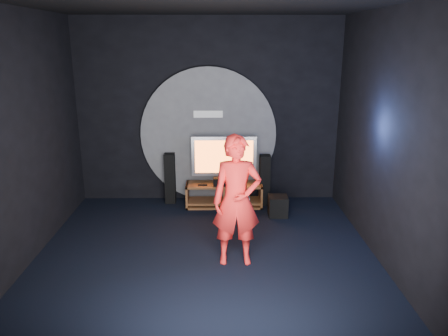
# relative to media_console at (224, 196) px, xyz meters

# --- Properties ---
(floor) EXTENTS (5.00, 5.00, 0.00)m
(floor) POSITION_rel_media_console_xyz_m (-0.30, -2.05, -0.19)
(floor) COLOR black
(floor) RESTS_ON ground
(back_wall) EXTENTS (5.00, 0.04, 3.50)m
(back_wall) POSITION_rel_media_console_xyz_m (-0.30, 0.45, 1.56)
(back_wall) COLOR black
(back_wall) RESTS_ON ground
(front_wall) EXTENTS (5.00, 0.04, 3.50)m
(front_wall) POSITION_rel_media_console_xyz_m (-0.30, -4.55, 1.56)
(front_wall) COLOR black
(front_wall) RESTS_ON ground
(left_wall) EXTENTS (0.04, 5.00, 3.50)m
(left_wall) POSITION_rel_media_console_xyz_m (-2.80, -2.05, 1.56)
(left_wall) COLOR black
(left_wall) RESTS_ON ground
(right_wall) EXTENTS (0.04, 5.00, 3.50)m
(right_wall) POSITION_rel_media_console_xyz_m (2.20, -2.05, 1.56)
(right_wall) COLOR black
(right_wall) RESTS_ON ground
(ceiling) EXTENTS (5.00, 5.00, 0.01)m
(ceiling) POSITION_rel_media_console_xyz_m (-0.30, -2.05, 3.31)
(ceiling) COLOR black
(ceiling) RESTS_ON back_wall
(wall_disc_panel) EXTENTS (2.60, 0.11, 2.60)m
(wall_disc_panel) POSITION_rel_media_console_xyz_m (-0.30, 0.39, 1.11)
(wall_disc_panel) COLOR #515156
(wall_disc_panel) RESTS_ON ground
(media_console) EXTENTS (1.44, 0.45, 0.45)m
(media_console) POSITION_rel_media_console_xyz_m (0.00, 0.00, 0.00)
(media_console) COLOR brown
(media_console) RESTS_ON ground
(tv) EXTENTS (1.22, 0.22, 0.89)m
(tv) POSITION_rel_media_console_xyz_m (-0.01, 0.07, 0.74)
(tv) COLOR #AAA9B0
(tv) RESTS_ON media_console
(center_speaker) EXTENTS (0.40, 0.15, 0.15)m
(center_speaker) POSITION_rel_media_console_xyz_m (-0.01, -0.12, 0.33)
(center_speaker) COLOR black
(center_speaker) RESTS_ON media_console
(remote) EXTENTS (0.18, 0.05, 0.02)m
(remote) POSITION_rel_media_console_xyz_m (-0.41, -0.12, 0.27)
(remote) COLOR black
(remote) RESTS_ON media_console
(tower_speaker_left) EXTENTS (0.20, 0.22, 0.98)m
(tower_speaker_left) POSITION_rel_media_console_xyz_m (-1.05, 0.22, 0.29)
(tower_speaker_left) COLOR black
(tower_speaker_left) RESTS_ON ground
(tower_speaker_right) EXTENTS (0.20, 0.22, 0.98)m
(tower_speaker_right) POSITION_rel_media_console_xyz_m (0.77, 0.09, 0.29)
(tower_speaker_right) COLOR black
(tower_speaker_right) RESTS_ON ground
(subwoofer) EXTENTS (0.34, 0.34, 0.37)m
(subwoofer) POSITION_rel_media_console_xyz_m (0.96, -0.50, -0.01)
(subwoofer) COLOR black
(subwoofer) RESTS_ON ground
(player) EXTENTS (0.69, 0.46, 1.85)m
(player) POSITION_rel_media_console_xyz_m (0.14, -2.20, 0.73)
(player) COLOR red
(player) RESTS_ON ground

